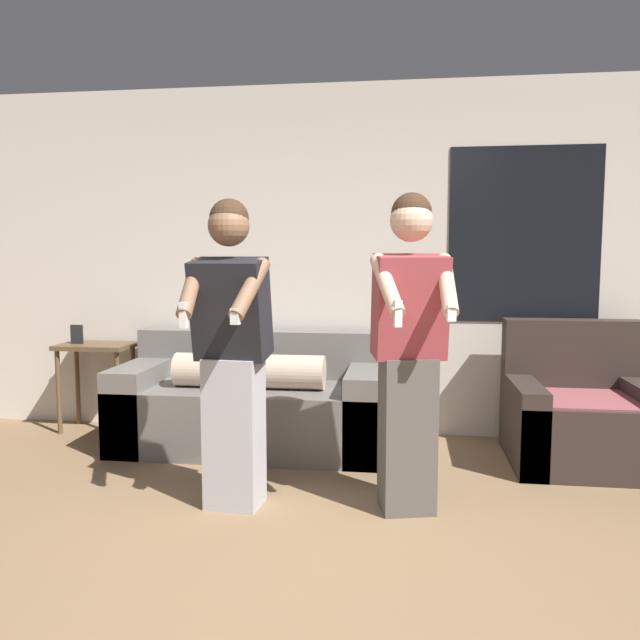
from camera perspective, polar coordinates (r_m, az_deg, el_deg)
wall_back at (r=4.87m, az=3.98°, el=5.39°), size 6.41×0.07×2.70m
couch at (r=4.64m, az=-6.01°, el=-7.64°), size 1.95×0.88×0.82m
armchair at (r=4.60m, az=22.73°, el=-8.16°), size 0.95×0.85×0.94m
side_table at (r=5.28m, az=-19.84°, el=-3.37°), size 0.57×0.37×0.85m
person_left at (r=3.43m, az=-8.07°, el=-2.90°), size 0.46×0.51×1.70m
person_right at (r=3.37m, az=8.15°, el=-2.67°), size 0.46×0.54×1.72m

